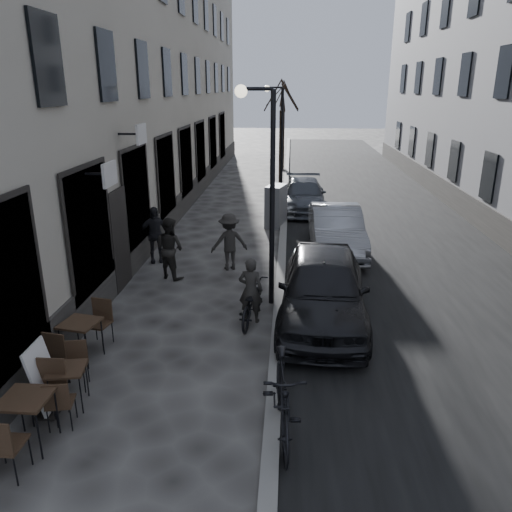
# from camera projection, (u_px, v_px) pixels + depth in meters

# --- Properties ---
(ground) EXTENTS (120.00, 120.00, 0.00)m
(ground) POSITION_uv_depth(u_px,v_px,m) (254.00, 488.00, 6.61)
(ground) COLOR #32302E
(ground) RESTS_ON ground
(road) EXTENTS (7.30, 60.00, 0.00)m
(road) POSITION_uv_depth(u_px,v_px,m) (369.00, 210.00, 21.47)
(road) COLOR black
(road) RESTS_ON ground
(kerb) EXTENTS (0.25, 60.00, 0.12)m
(kerb) POSITION_uv_depth(u_px,v_px,m) (285.00, 207.00, 21.69)
(kerb) COLOR gray
(kerb) RESTS_ON ground
(building_left) EXTENTS (4.00, 35.00, 16.00)m
(building_left) POSITION_uv_depth(u_px,v_px,m) (134.00, 9.00, 19.99)
(building_left) COLOR #A39C89
(building_left) RESTS_ON ground
(streetlamp_near) EXTENTS (0.90, 0.28, 5.09)m
(streetlamp_near) POSITION_uv_depth(u_px,v_px,m) (265.00, 174.00, 11.27)
(streetlamp_near) COLOR black
(streetlamp_near) RESTS_ON ground
(streetlamp_far) EXTENTS (0.90, 0.28, 5.09)m
(streetlamp_far) POSITION_uv_depth(u_px,v_px,m) (278.00, 130.00, 22.60)
(streetlamp_far) COLOR black
(streetlamp_far) RESTS_ON ground
(tree_near) EXTENTS (2.40, 2.40, 5.70)m
(tree_near) POSITION_uv_depth(u_px,v_px,m) (282.00, 94.00, 24.94)
(tree_near) COLOR black
(tree_near) RESTS_ON ground
(tree_far) EXTENTS (2.40, 2.40, 5.70)m
(tree_far) POSITION_uv_depth(u_px,v_px,m) (284.00, 93.00, 30.61)
(tree_far) COLOR black
(tree_far) RESTS_ON ground
(bistro_set_a) EXTENTS (0.68, 1.66, 0.98)m
(bistro_set_a) POSITION_uv_depth(u_px,v_px,m) (29.00, 416.00, 7.26)
(bistro_set_a) COLOR #322316
(bistro_set_a) RESTS_ON ground
(bistro_set_b) EXTENTS (0.68, 1.47, 0.84)m
(bistro_set_b) POSITION_uv_depth(u_px,v_px,m) (68.00, 383.00, 8.19)
(bistro_set_b) COLOR #322316
(bistro_set_b) RESTS_ON ground
(bistro_set_c) EXTENTS (0.77, 1.67, 0.96)m
(bistro_set_c) POSITION_uv_depth(u_px,v_px,m) (81.00, 337.00, 9.57)
(bistro_set_c) COLOR #322316
(bistro_set_c) RESTS_ON ground
(sign_board) EXTENTS (0.40, 0.68, 1.16)m
(sign_board) POSITION_uv_depth(u_px,v_px,m) (45.00, 383.00, 8.11)
(sign_board) COLOR black
(sign_board) RESTS_ON ground
(utility_cabinet) EXTENTS (0.84, 1.16, 1.56)m
(utility_cabinet) POSITION_uv_depth(u_px,v_px,m) (276.00, 206.00, 18.75)
(utility_cabinet) COLOR slate
(utility_cabinet) RESTS_ON ground
(bicycle) EXTENTS (0.83, 1.82, 0.92)m
(bicycle) POSITION_uv_depth(u_px,v_px,m) (251.00, 302.00, 11.18)
(bicycle) COLOR black
(bicycle) RESTS_ON ground
(cyclist_rider) EXTENTS (0.59, 0.43, 1.51)m
(cyclist_rider) POSITION_uv_depth(u_px,v_px,m) (251.00, 290.00, 11.09)
(cyclist_rider) COLOR #2B2925
(cyclist_rider) RESTS_ON ground
(pedestrian_near) EXTENTS (1.05, 0.98, 1.72)m
(pedestrian_near) POSITION_uv_depth(u_px,v_px,m) (170.00, 248.00, 13.62)
(pedestrian_near) COLOR black
(pedestrian_near) RESTS_ON ground
(pedestrian_mid) EXTENTS (1.21, 0.93, 1.65)m
(pedestrian_mid) POSITION_uv_depth(u_px,v_px,m) (229.00, 242.00, 14.29)
(pedestrian_mid) COLOR #2A2825
(pedestrian_mid) RESTS_ON ground
(pedestrian_far) EXTENTS (1.08, 0.72, 1.70)m
(pedestrian_far) POSITION_uv_depth(u_px,v_px,m) (155.00, 235.00, 14.88)
(pedestrian_far) COLOR black
(pedestrian_far) RESTS_ON ground
(car_near) EXTENTS (2.19, 4.86, 1.62)m
(car_near) POSITION_uv_depth(u_px,v_px,m) (323.00, 288.00, 11.07)
(car_near) COLOR black
(car_near) RESTS_ON ground
(car_mid) EXTENTS (1.64, 4.44, 1.45)m
(car_mid) POSITION_uv_depth(u_px,v_px,m) (336.00, 230.00, 15.85)
(car_mid) COLOR gray
(car_mid) RESTS_ON ground
(car_far) EXTENTS (1.82, 4.46, 1.29)m
(car_far) POSITION_uv_depth(u_px,v_px,m) (304.00, 195.00, 21.21)
(car_far) COLOR #3D4148
(car_far) RESTS_ON ground
(moped) EXTENTS (0.78, 2.17, 1.27)m
(moped) POSITION_uv_depth(u_px,v_px,m) (282.00, 398.00, 7.46)
(moped) COLOR black
(moped) RESTS_ON ground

